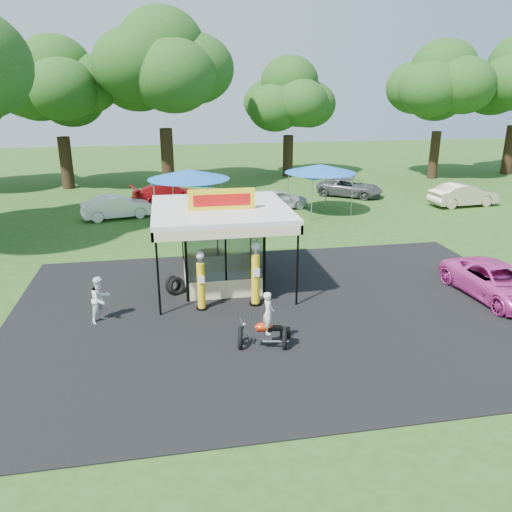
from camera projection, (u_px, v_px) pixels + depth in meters
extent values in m
plane|color=#284E18|center=(299.00, 336.00, 16.67)|extent=(120.00, 120.00, 0.00)
cube|color=black|center=(285.00, 311.00, 18.52)|extent=(20.00, 14.00, 0.04)
cube|color=white|center=(222.00, 284.00, 20.98)|extent=(3.00, 3.00, 0.06)
cube|color=white|center=(220.00, 209.00, 19.93)|extent=(5.40, 5.40, 0.18)
cube|color=yellow|center=(222.00, 199.00, 19.31)|extent=(2.60, 0.25, 0.80)
cube|color=red|center=(222.00, 200.00, 19.18)|extent=(2.21, 0.02, 0.45)
cylinder|color=black|center=(158.00, 275.00, 17.67)|extent=(0.08, 0.08, 3.20)
cylinder|color=black|center=(297.00, 266.00, 18.53)|extent=(0.08, 0.08, 3.20)
cylinder|color=black|center=(202.00, 308.00, 18.67)|extent=(0.43, 0.43, 0.10)
cylinder|color=yellow|center=(201.00, 285.00, 18.37)|extent=(0.29, 0.29, 1.76)
cylinder|color=silver|center=(200.00, 260.00, 18.05)|extent=(0.20, 0.20, 0.20)
sphere|color=white|center=(200.00, 255.00, 17.99)|extent=(0.31, 0.31, 0.31)
cube|color=white|center=(201.00, 280.00, 18.11)|extent=(0.21, 0.02, 0.29)
cylinder|color=black|center=(256.00, 304.00, 19.05)|extent=(0.47, 0.47, 0.11)
cylinder|color=yellow|center=(256.00, 279.00, 18.72)|extent=(0.32, 0.32, 1.94)
cylinder|color=silver|center=(256.00, 252.00, 18.37)|extent=(0.22, 0.22, 0.22)
sphere|color=white|center=(256.00, 246.00, 18.30)|extent=(0.34, 0.34, 0.34)
cube|color=white|center=(257.00, 273.00, 18.44)|extent=(0.24, 0.02, 0.32)
torus|color=black|center=(240.00, 338.00, 15.89)|extent=(0.29, 0.80, 0.78)
torus|color=black|center=(284.00, 338.00, 15.89)|extent=(0.29, 0.80, 0.78)
cube|color=silver|center=(264.00, 334.00, 15.84)|extent=(0.55, 0.35, 0.28)
ellipsoid|color=red|center=(264.00, 327.00, 15.76)|extent=(0.60, 0.33, 0.28)
cube|color=black|center=(274.00, 328.00, 15.78)|extent=(0.55, 0.33, 0.09)
cube|color=black|center=(285.00, 333.00, 15.83)|extent=(0.38, 0.37, 0.26)
cylinder|color=silver|center=(245.00, 329.00, 15.78)|extent=(0.41, 0.13, 0.83)
cylinder|color=silver|center=(249.00, 319.00, 15.68)|extent=(0.15, 0.56, 0.05)
sphere|color=silver|center=(244.00, 325.00, 15.74)|extent=(0.15, 0.15, 0.15)
imported|color=white|center=(268.00, 313.00, 15.60)|extent=(0.42, 0.56, 1.39)
torus|color=black|center=(177.00, 286.00, 19.89)|extent=(0.82, 0.68, 0.77)
torus|color=black|center=(173.00, 285.00, 20.01)|extent=(0.82, 0.75, 0.77)
imported|color=yellow|center=(216.00, 258.00, 22.88)|extent=(2.82, 1.13, 0.96)
imported|color=#DE3CA6|center=(498.00, 282.00, 19.48)|extent=(2.62, 5.07, 1.37)
imported|color=white|center=(101.00, 299.00, 17.49)|extent=(1.02, 1.04, 1.68)
imported|color=white|center=(117.00, 207.00, 31.48)|extent=(4.65, 2.57, 1.45)
imported|color=#990B0E|center=(170.00, 194.00, 34.98)|extent=(5.69, 3.51, 1.54)
imported|color=silver|center=(278.00, 199.00, 33.78)|extent=(4.44, 2.71, 1.41)
imported|color=#525254|center=(350.00, 187.00, 37.84)|extent=(5.25, 4.69, 1.35)
imported|color=beige|center=(464.00, 195.00, 34.73)|extent=(4.92, 2.12, 1.58)
cylinder|color=gray|center=(163.00, 199.00, 30.88)|extent=(0.07, 0.07, 2.68)
cylinder|color=gray|center=(214.00, 197.00, 31.42)|extent=(0.07, 0.07, 2.68)
cylinder|color=gray|center=(163.00, 211.00, 27.95)|extent=(0.07, 0.07, 2.68)
cylinder|color=gray|center=(219.00, 208.00, 28.49)|extent=(0.07, 0.07, 2.68)
cube|color=blue|center=(189.00, 180.00, 29.23)|extent=(3.35, 3.35, 0.13)
cone|color=blue|center=(189.00, 174.00, 29.12)|extent=(4.82, 4.82, 0.56)
cylinder|color=gray|center=(291.00, 190.00, 33.70)|extent=(0.06, 0.06, 2.56)
cylinder|color=gray|center=(334.00, 189.00, 34.21)|extent=(0.06, 0.06, 2.56)
cylinder|color=gray|center=(303.00, 200.00, 30.91)|extent=(0.06, 0.06, 2.56)
cylinder|color=gray|center=(349.00, 198.00, 31.42)|extent=(0.06, 0.06, 2.56)
cube|color=blue|center=(320.00, 173.00, 32.13)|extent=(3.20, 3.20, 0.13)
cone|color=blue|center=(320.00, 168.00, 32.02)|extent=(4.61, 4.61, 0.53)
cylinder|color=black|center=(66.00, 163.00, 40.41)|extent=(0.98, 0.98, 4.15)
ellipsoid|color=#1B4112|center=(58.00, 94.00, 38.71)|extent=(9.64, 9.64, 8.26)
cylinder|color=black|center=(167.00, 158.00, 40.83)|extent=(1.02, 1.02, 4.77)
ellipsoid|color=#1B4112|center=(163.00, 78.00, 38.84)|extent=(11.44, 11.44, 9.81)
cylinder|color=black|center=(288.00, 156.00, 46.14)|extent=(0.93, 0.93, 3.73)
ellipsoid|color=#1B4112|center=(289.00, 102.00, 44.60)|extent=(8.71, 8.71, 7.46)
cylinder|color=black|center=(434.00, 155.00, 44.97)|extent=(0.83, 0.83, 4.17)
ellipsoid|color=#1B4112|center=(441.00, 93.00, 43.26)|extent=(9.74, 9.74, 8.35)
cylinder|color=black|center=(509.00, 150.00, 47.21)|extent=(1.01, 1.01, 4.51)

